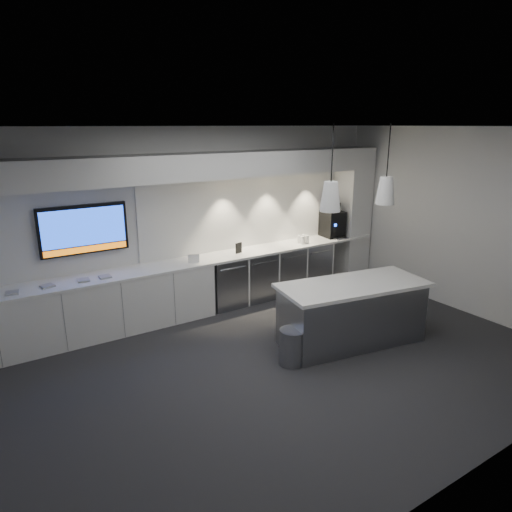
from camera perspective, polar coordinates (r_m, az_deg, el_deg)
floor at (r=6.22m, az=4.02°, el=-12.99°), size 7.00×7.00×0.00m
ceiling at (r=5.44m, az=4.66°, el=15.82°), size 7.00×7.00×0.00m
wall_back at (r=7.73m, az=-6.93°, el=4.65°), size 7.00×0.00×7.00m
wall_front at (r=4.06m, az=26.22°, el=-7.67°), size 7.00×0.00×7.00m
wall_right at (r=8.20m, az=24.31°, el=3.98°), size 0.00×7.00×7.00m
back_counter at (r=7.60m, az=-5.69°, el=-0.34°), size 6.80×0.65×0.04m
left_base_cabinets at (r=7.17m, az=-18.17°, el=-5.93°), size 3.30×0.63×0.86m
fridge_unit_a at (r=7.85m, az=-3.97°, el=-3.25°), size 0.60×0.61×0.85m
fridge_unit_b at (r=8.15m, az=-0.09°, el=-2.46°), size 0.60×0.61×0.85m
fridge_unit_c at (r=8.49m, az=3.49°, el=-1.72°), size 0.60×0.61×0.85m
fridge_unit_d at (r=8.86m, az=6.78°, el=-1.03°), size 0.60×0.61×0.85m
backsplash at (r=8.29m, az=0.63°, el=5.89°), size 4.60×0.03×1.30m
soffit at (r=7.34m, az=-6.11°, el=11.16°), size 6.90×0.60×0.40m
column at (r=9.37m, az=11.90°, el=5.18°), size 0.55×0.55×2.60m
wall_tv at (r=7.07m, az=-20.72°, el=3.12°), size 1.25×0.07×0.72m
island at (r=6.66m, az=11.87°, el=-6.95°), size 2.23×1.24×0.89m
bin at (r=6.07m, az=4.56°, el=-11.24°), size 0.35×0.35×0.48m
coffee_machine at (r=9.05m, az=9.54°, el=4.12°), size 0.41×0.57×0.67m
sign_black at (r=7.81m, az=-2.18°, el=1.01°), size 0.14×0.06×0.18m
sign_white at (r=7.33m, az=-7.80°, el=-0.30°), size 0.18×0.07×0.14m
cup_cluster at (r=8.49m, az=5.91°, el=2.09°), size 0.18×0.18×0.15m
tray_a at (r=6.76m, az=-28.19°, el=-4.07°), size 0.18×0.18×0.02m
tray_b at (r=6.82m, az=-24.63°, el=-3.42°), size 0.20×0.20×0.02m
tray_c at (r=6.88m, az=-20.77°, el=-2.83°), size 0.17×0.17×0.02m
tray_d at (r=6.93m, az=-18.36°, el=-2.47°), size 0.17×0.17×0.02m
pendant_left at (r=5.86m, az=9.29°, el=7.38°), size 0.26×0.26×1.08m
pendant_right at (r=6.57m, az=15.89°, el=7.91°), size 0.26×0.26×1.08m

